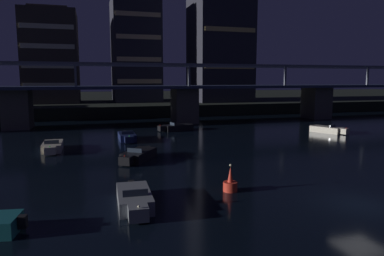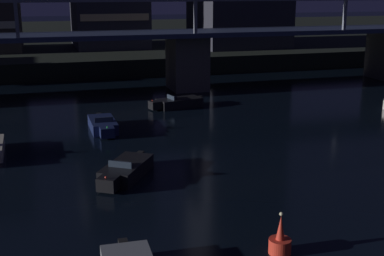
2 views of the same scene
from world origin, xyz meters
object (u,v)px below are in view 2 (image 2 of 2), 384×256
river_bridge (187,49)px  channel_buoy (280,242)px  speedboat_mid_right (103,125)px  speedboat_far_left (177,103)px  speedboat_mid_left (125,171)px

river_bridge → channel_buoy: river_bridge is taller
speedboat_mid_right → speedboat_far_left: same height
speedboat_mid_right → channel_buoy: (4.42, -20.64, 0.06)m
channel_buoy → speedboat_mid_right: bearing=102.1°
speedboat_mid_left → speedboat_far_left: bearing=65.7°
speedboat_mid_right → river_bridge: bearing=53.4°
channel_buoy → river_bridge: bearing=80.0°
speedboat_mid_left → channel_buoy: channel_buoy is taller
speedboat_far_left → channel_buoy: bearing=-96.2°
speedboat_mid_left → speedboat_far_left: size_ratio=0.92×
speedboat_mid_right → speedboat_far_left: size_ratio=1.00×
speedboat_mid_left → speedboat_mid_right: same height
river_bridge → speedboat_mid_right: bearing=-126.6°
speedboat_far_left → speedboat_mid_left: bearing=-114.3°
speedboat_mid_left → speedboat_mid_right: (0.08, 10.36, 0.00)m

